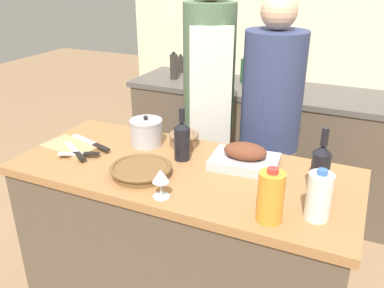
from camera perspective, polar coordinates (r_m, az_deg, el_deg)
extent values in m
cube|color=brown|center=(2.13, -1.18, -15.08)|extent=(1.53, 0.66, 0.89)
cube|color=#A37042|center=(1.88, -1.30, -3.95)|extent=(1.58, 0.68, 0.04)
cube|color=brown|center=(3.31, 9.71, -0.36)|extent=(2.04, 0.58, 0.89)
cube|color=#56514C|center=(3.15, 10.30, 7.41)|extent=(2.10, 0.60, 0.04)
cube|color=beige|center=(3.41, 12.34, 14.71)|extent=(2.60, 0.10, 2.55)
cube|color=#BCBCC1|center=(1.89, 7.39, -2.49)|extent=(0.32, 0.24, 0.04)
ellipsoid|color=brown|center=(1.87, 7.48, -1.02)|extent=(0.21, 0.14, 0.08)
cylinder|color=brown|center=(1.81, -7.16, -3.80)|extent=(0.25, 0.25, 0.04)
torus|color=brown|center=(1.81, -7.19, -3.28)|extent=(0.27, 0.27, 0.02)
cube|color=tan|center=(2.15, -16.61, -0.35)|extent=(0.29, 0.20, 0.02)
cylinder|color=#B7B7BC|center=(2.10, -6.41, 1.50)|extent=(0.16, 0.16, 0.12)
cylinder|color=#B7B7BC|center=(2.07, -6.50, 3.22)|extent=(0.17, 0.17, 0.01)
sphere|color=black|center=(2.07, -6.52, 3.68)|extent=(0.02, 0.02, 0.02)
cylinder|color=#846647|center=(2.09, -1.14, 0.56)|extent=(0.14, 0.14, 0.06)
torus|color=#846647|center=(2.08, -1.14, 1.26)|extent=(0.15, 0.15, 0.03)
cylinder|color=orange|center=(1.49, 10.97, -7.31)|extent=(0.10, 0.10, 0.19)
cylinder|color=red|center=(1.44, 11.29, -3.70)|extent=(0.04, 0.04, 0.02)
cylinder|color=white|center=(1.54, 17.39, -7.05)|extent=(0.09, 0.09, 0.18)
cylinder|color=#3360B2|center=(1.50, 17.85, -3.77)|extent=(0.04, 0.04, 0.02)
cylinder|color=black|center=(1.72, 17.48, -3.90)|extent=(0.08, 0.08, 0.18)
cone|color=black|center=(1.67, 17.92, -0.71)|extent=(0.08, 0.08, 0.03)
cylinder|color=black|center=(1.65, 18.15, 0.99)|extent=(0.03, 0.03, 0.07)
cylinder|color=black|center=(1.92, -1.40, 0.04)|extent=(0.08, 0.08, 0.16)
cone|color=black|center=(1.88, -1.43, 2.71)|extent=(0.08, 0.08, 0.03)
cylinder|color=black|center=(1.86, -1.45, 4.12)|extent=(0.03, 0.03, 0.07)
cylinder|color=silver|center=(1.65, -4.32, -7.34)|extent=(0.07, 0.07, 0.00)
cylinder|color=silver|center=(1.63, -4.36, -6.29)|extent=(0.01, 0.01, 0.07)
cone|color=silver|center=(1.60, -4.42, -4.44)|extent=(0.07, 0.07, 0.05)
cube|color=#B7B7BC|center=(2.19, -14.92, 0.61)|extent=(0.18, 0.09, 0.01)
cube|color=black|center=(2.07, -12.67, -0.46)|extent=(0.11, 0.06, 0.01)
cube|color=#B7B7BC|center=(2.11, -16.50, -0.48)|extent=(0.14, 0.11, 0.01)
cube|color=black|center=(2.00, -15.46, -1.65)|extent=(0.09, 0.07, 0.01)
cube|color=#B7B7BC|center=(2.04, -16.65, -1.32)|extent=(0.12, 0.08, 0.01)
cube|color=black|center=(2.02, -13.94, -1.32)|extent=(0.08, 0.06, 0.01)
cylinder|color=#234C28|center=(3.24, 7.37, 10.14)|extent=(0.06, 0.06, 0.19)
cylinder|color=black|center=(3.22, 7.47, 11.90)|extent=(0.03, 0.03, 0.02)
cylinder|color=#332D28|center=(3.33, -2.56, 10.79)|extent=(0.06, 0.06, 0.20)
cylinder|color=black|center=(3.31, -2.59, 12.62)|extent=(0.03, 0.03, 0.02)
cylinder|color=#332D28|center=(3.53, -1.60, 11.07)|extent=(0.05, 0.05, 0.14)
cylinder|color=black|center=(3.52, -1.61, 12.32)|extent=(0.02, 0.02, 0.02)
cube|color=beige|center=(2.72, 2.13, -5.91)|extent=(0.29, 0.26, 0.87)
cylinder|color=#4C6B4C|center=(2.42, 2.42, 10.74)|extent=(0.31, 0.31, 0.73)
cube|color=silver|center=(2.34, 2.59, 4.98)|extent=(0.22, 0.12, 0.92)
cube|color=beige|center=(2.64, 9.97, -8.14)|extent=(0.32, 0.26, 0.80)
cylinder|color=navy|center=(2.34, 11.24, 7.27)|extent=(0.34, 0.34, 0.67)
sphere|color=#DBAD89|center=(2.26, 12.14, 17.77)|extent=(0.19, 0.19, 0.19)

